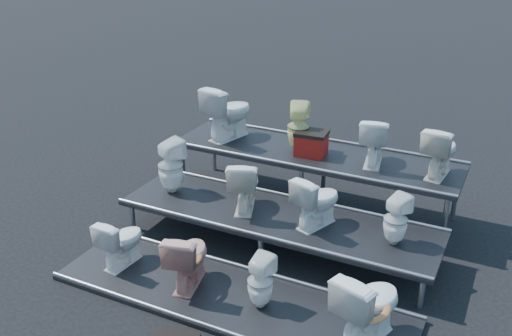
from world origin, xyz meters
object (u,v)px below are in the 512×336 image
at_px(toilet_1, 188,257).
at_px(toilet_8, 228,112).
at_px(toilet_6, 317,201).
at_px(red_crate, 311,145).
at_px(toilet_7, 396,220).
at_px(toilet_10, 374,140).
at_px(toilet_4, 171,166).
at_px(toilet_2, 260,282).
at_px(toilet_0, 121,241).
at_px(toilet_3, 368,305).
at_px(toilet_11, 440,151).
at_px(toilet_9, 298,127).
at_px(toilet_5, 244,184).

xyz_separation_m(toilet_1, toilet_8, (-0.88, 2.60, 0.86)).
height_order(toilet_6, red_crate, red_crate).
bearing_deg(toilet_7, toilet_10, -39.96).
height_order(toilet_4, toilet_7, toilet_4).
bearing_deg(toilet_2, red_crate, -73.96).
bearing_deg(toilet_2, toilet_0, 6.80).
bearing_deg(toilet_8, toilet_0, 103.54).
bearing_deg(toilet_7, toilet_6, 23.24).
xyz_separation_m(toilet_0, toilet_3, (3.09, 0.00, 0.09)).
xyz_separation_m(toilet_1, toilet_7, (2.06, 1.30, 0.35)).
height_order(toilet_0, toilet_11, toilet_11).
relative_size(toilet_2, toilet_9, 0.88).
bearing_deg(toilet_2, toilet_10, -93.48).
bearing_deg(red_crate, toilet_7, -43.31).
bearing_deg(toilet_11, red_crate, 9.14).
bearing_deg(red_crate, toilet_10, 0.87).
distance_m(toilet_6, toilet_10, 1.40).
xyz_separation_m(toilet_1, toilet_3, (2.13, 0.00, 0.05)).
distance_m(toilet_3, toilet_7, 1.34).
bearing_deg(toilet_5, toilet_8, -74.78).
xyz_separation_m(toilet_1, toilet_11, (2.28, 2.60, 0.79)).
bearing_deg(toilet_5, toilet_0, 31.06).
height_order(toilet_1, toilet_10, toilet_10).
distance_m(toilet_0, toilet_9, 3.00).
bearing_deg(toilet_6, toilet_10, -83.63).
distance_m(toilet_6, toilet_9, 1.58).
distance_m(toilet_5, toilet_11, 2.60).
bearing_deg(toilet_9, red_crate, 143.42).
xyz_separation_m(toilet_3, red_crate, (-1.61, 2.51, 0.54)).
bearing_deg(toilet_5, toilet_11, -170.35).
bearing_deg(toilet_1, toilet_10, -130.55).
distance_m(toilet_1, toilet_7, 2.46).
xyz_separation_m(toilet_5, toilet_10, (1.34, 1.30, 0.39)).
distance_m(toilet_3, toilet_5, 2.47).
relative_size(toilet_0, toilet_3, 0.78).
distance_m(toilet_5, toilet_7, 2.00).
distance_m(toilet_11, red_crate, 1.77).
bearing_deg(toilet_9, toilet_8, -15.70).
xyz_separation_m(toilet_3, toilet_6, (-1.05, 1.30, 0.33)).
distance_m(toilet_9, toilet_10, 1.12).
bearing_deg(toilet_3, red_crate, -38.89).
xyz_separation_m(toilet_0, toilet_6, (2.04, 1.30, 0.42)).
xyz_separation_m(toilet_1, toilet_6, (1.08, 1.30, 0.38)).
height_order(toilet_2, toilet_6, toilet_6).
height_order(toilet_2, toilet_10, toilet_10).
height_order(toilet_0, red_crate, red_crate).
distance_m(toilet_2, toilet_11, 3.05).
relative_size(toilet_11, red_crate, 1.63).
xyz_separation_m(toilet_8, toilet_9, (1.16, 0.00, -0.06)).
xyz_separation_m(toilet_6, red_crate, (-0.55, 1.21, 0.21)).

